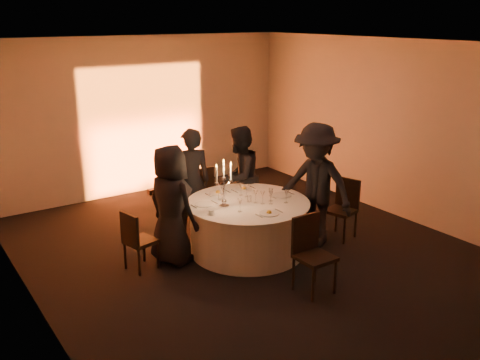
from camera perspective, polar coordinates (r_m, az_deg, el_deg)
floor at (r=8.02m, az=0.81°, el=-7.53°), size 7.00×7.00×0.00m
ceiling at (r=7.29m, az=0.91°, el=14.40°), size 7.00×7.00×0.00m
wall_back at (r=10.51m, az=-10.22°, el=6.78°), size 7.00×0.00×7.00m
wall_front at (r=5.20m, az=23.65°, el=-5.29°), size 7.00×0.00×7.00m
wall_left at (r=6.36m, az=-21.90°, el=-1.07°), size 0.00×7.00×7.00m
wall_right at (r=9.52m, az=15.90°, el=5.31°), size 0.00×7.00×7.00m
uplighter_fixture at (r=10.60m, az=-9.13°, el=-1.18°), size 0.25×0.12×0.10m
banquet_table at (r=7.87m, az=0.82°, el=-4.99°), size 1.80×1.80×0.77m
chair_left at (r=7.39m, az=-11.01°, el=-6.11°), size 0.45×0.44×0.85m
chair_back_left at (r=8.94m, az=-4.33°, el=-1.18°), size 0.42×0.42×0.96m
chair_back_right at (r=9.44m, az=0.30°, el=0.20°), size 0.63×0.63×1.05m
chair_right at (r=8.48m, az=11.00°, el=-2.63°), size 0.50×0.50×0.93m
chair_front at (r=6.80m, az=7.56°, el=-7.33°), size 0.43×0.43×0.98m
guest_left at (r=7.44m, az=-7.37°, el=-2.67°), size 0.75×0.94×1.69m
guest_back_left at (r=8.41m, az=-5.23°, el=-0.17°), size 0.72×0.57×1.71m
guest_back_right at (r=8.69m, az=-0.05°, el=0.34°), size 1.01×0.93×1.67m
guest_right at (r=8.02m, az=8.07°, el=-0.55°), size 1.05×1.37×1.87m
plate_left at (r=7.63m, az=-3.85°, el=-2.60°), size 0.36×0.27×0.01m
plate_back_left at (r=8.09m, az=-2.38°, el=-1.34°), size 0.36×0.27×0.08m
plate_back_right at (r=8.26m, az=0.39°, el=-0.91°), size 0.35×0.25×0.08m
plate_right at (r=8.02m, az=4.46°, el=-1.60°), size 0.36×0.28×0.01m
plate_front at (r=7.28m, az=3.11°, el=-3.49°), size 0.36×0.27×0.08m
coffee_cup at (r=7.26m, az=-3.10°, el=-3.46°), size 0.11×0.11×0.07m
candelabra at (r=7.46m, az=-1.72°, el=-1.11°), size 0.29×0.14×0.70m
wine_glass_a at (r=7.85m, az=-1.88°, el=-0.98°), size 0.07×0.07×0.19m
wine_glass_b at (r=7.31m, az=0.00°, el=-2.39°), size 0.07×0.07×0.19m
wine_glass_c at (r=7.68m, az=4.97°, el=-1.46°), size 0.07×0.07×0.19m
wine_glass_d at (r=7.61m, az=2.43°, el=-1.58°), size 0.07×0.07×0.19m
wine_glass_e at (r=7.65m, az=1.68°, el=-1.47°), size 0.07×0.07×0.19m
wine_glass_f at (r=7.90m, az=0.70°, el=-0.87°), size 0.07×0.07×0.19m
wine_glass_g at (r=7.62m, az=3.31°, el=-1.58°), size 0.07×0.07×0.19m
wine_glass_h at (r=7.73m, az=3.31°, el=-1.30°), size 0.07×0.07×0.19m
wine_glass_i at (r=7.96m, az=0.11°, el=-0.70°), size 0.07×0.07×0.19m
tumbler_a at (r=7.73m, az=0.99°, el=-2.00°), size 0.07×0.07×0.09m
tumbler_b at (r=7.81m, az=-2.11°, el=-1.80°), size 0.07×0.07×0.09m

